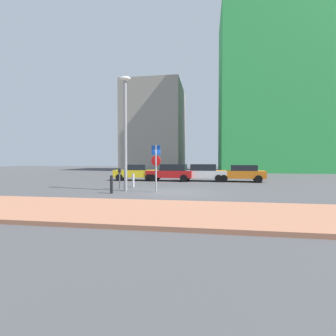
{
  "coord_description": "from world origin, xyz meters",
  "views": [
    {
      "loc": [
        1.93,
        -14.32,
        1.88
      ],
      "look_at": [
        -0.94,
        3.54,
        1.32
      ],
      "focal_mm": 26.46,
      "sensor_mm": 36.0,
      "label": 1
    }
  ],
  "objects_px": {
    "traffic_bollard_near": "(133,180)",
    "traffic_bollard_mid": "(112,184)",
    "parking_sign_post": "(156,163)",
    "parked_car_white": "(203,172)",
    "parked_car_yellow": "(136,172)",
    "parked_car_orange": "(241,173)",
    "parked_car_red": "(171,172)",
    "parking_meter": "(120,176)",
    "street_lamp": "(125,124)"
  },
  "relations": [
    {
      "from": "traffic_bollard_near",
      "to": "traffic_bollard_mid",
      "type": "height_order",
      "value": "traffic_bollard_mid"
    },
    {
      "from": "parking_sign_post",
      "to": "traffic_bollard_near",
      "type": "relative_size",
      "value": 2.94
    },
    {
      "from": "traffic_bollard_mid",
      "to": "parked_car_white",
      "type": "bearing_deg",
      "value": 62.01
    },
    {
      "from": "parked_car_yellow",
      "to": "parked_car_orange",
      "type": "relative_size",
      "value": 0.95
    },
    {
      "from": "parked_car_red",
      "to": "parked_car_orange",
      "type": "distance_m",
      "value": 6.21
    },
    {
      "from": "traffic_bollard_mid",
      "to": "parking_sign_post",
      "type": "bearing_deg",
      "value": 21.19
    },
    {
      "from": "parked_car_white",
      "to": "parked_car_orange",
      "type": "xyz_separation_m",
      "value": [
        3.35,
        -0.15,
        -0.02
      ]
    },
    {
      "from": "parking_meter",
      "to": "traffic_bollard_mid",
      "type": "height_order",
      "value": "parking_meter"
    },
    {
      "from": "parked_car_white",
      "to": "parked_car_orange",
      "type": "bearing_deg",
      "value": -2.56
    },
    {
      "from": "parking_meter",
      "to": "parked_car_orange",
      "type": "bearing_deg",
      "value": 39.66
    },
    {
      "from": "parking_meter",
      "to": "traffic_bollard_mid",
      "type": "distance_m",
      "value": 2.09
    },
    {
      "from": "parked_car_orange",
      "to": "traffic_bollard_near",
      "type": "xyz_separation_m",
      "value": [
        -8.05,
        -5.77,
        -0.3
      ]
    },
    {
      "from": "parked_car_white",
      "to": "street_lamp",
      "type": "distance_m",
      "value": 9.8
    },
    {
      "from": "parked_car_orange",
      "to": "parked_car_yellow",
      "type": "bearing_deg",
      "value": -179.8
    },
    {
      "from": "traffic_bollard_near",
      "to": "parked_car_orange",
      "type": "bearing_deg",
      "value": 35.61
    },
    {
      "from": "parking_sign_post",
      "to": "street_lamp",
      "type": "bearing_deg",
      "value": 170.54
    },
    {
      "from": "traffic_bollard_near",
      "to": "parked_car_yellow",
      "type": "bearing_deg",
      "value": 104.4
    },
    {
      "from": "parked_car_yellow",
      "to": "street_lamp",
      "type": "relative_size",
      "value": 0.58
    },
    {
      "from": "traffic_bollard_mid",
      "to": "parked_car_orange",
      "type": "bearing_deg",
      "value": 47.8
    },
    {
      "from": "parked_car_white",
      "to": "parked_car_red",
      "type": "bearing_deg",
      "value": -173.77
    },
    {
      "from": "street_lamp",
      "to": "parked_car_orange",
      "type": "bearing_deg",
      "value": 45.01
    },
    {
      "from": "parked_car_white",
      "to": "street_lamp",
      "type": "bearing_deg",
      "value": -119.43
    },
    {
      "from": "parked_car_yellow",
      "to": "parked_car_orange",
      "type": "xyz_separation_m",
      "value": [
        9.52,
        0.03,
        0.01
      ]
    },
    {
      "from": "parking_meter",
      "to": "street_lamp",
      "type": "distance_m",
      "value": 3.39
    },
    {
      "from": "parked_car_red",
      "to": "traffic_bollard_near",
      "type": "distance_m",
      "value": 5.91
    },
    {
      "from": "parked_car_orange",
      "to": "parking_sign_post",
      "type": "xyz_separation_m",
      "value": [
        -5.91,
        -8.22,
        0.97
      ]
    },
    {
      "from": "parked_car_white",
      "to": "street_lamp",
      "type": "relative_size",
      "value": 0.62
    },
    {
      "from": "parked_car_white",
      "to": "parking_meter",
      "type": "distance_m",
      "value": 8.93
    },
    {
      "from": "parked_car_red",
      "to": "parked_car_white",
      "type": "relative_size",
      "value": 0.97
    },
    {
      "from": "street_lamp",
      "to": "traffic_bollard_near",
      "type": "distance_m",
      "value": 4.21
    },
    {
      "from": "traffic_bollard_mid",
      "to": "street_lamp",
      "type": "bearing_deg",
      "value": 72.12
    },
    {
      "from": "parked_car_white",
      "to": "parking_meter",
      "type": "xyz_separation_m",
      "value": [
        -5.21,
        -7.25,
        0.08
      ]
    },
    {
      "from": "parked_car_yellow",
      "to": "parking_meter",
      "type": "relative_size",
      "value": 2.99
    },
    {
      "from": "parked_car_white",
      "to": "parking_sign_post",
      "type": "bearing_deg",
      "value": -106.99
    },
    {
      "from": "street_lamp",
      "to": "traffic_bollard_mid",
      "type": "distance_m",
      "value": 3.83
    },
    {
      "from": "traffic_bollard_near",
      "to": "traffic_bollard_mid",
      "type": "bearing_deg",
      "value": -93.99
    },
    {
      "from": "parked_car_red",
      "to": "parked_car_orange",
      "type": "relative_size",
      "value": 1.0
    },
    {
      "from": "parked_car_yellow",
      "to": "parking_meter",
      "type": "xyz_separation_m",
      "value": [
        0.96,
        -7.06,
        0.11
      ]
    },
    {
      "from": "traffic_bollard_mid",
      "to": "traffic_bollard_near",
      "type": "bearing_deg",
      "value": 86.01
    },
    {
      "from": "parked_car_yellow",
      "to": "street_lamp",
      "type": "height_order",
      "value": "street_lamp"
    },
    {
      "from": "parked_car_red",
      "to": "parking_meter",
      "type": "relative_size",
      "value": 3.13
    },
    {
      "from": "parked_car_white",
      "to": "parking_sign_post",
      "type": "xyz_separation_m",
      "value": [
        -2.56,
        -8.37,
        0.95
      ]
    },
    {
      "from": "parking_meter",
      "to": "traffic_bollard_mid",
      "type": "relative_size",
      "value": 1.32
    },
    {
      "from": "parking_sign_post",
      "to": "parking_meter",
      "type": "bearing_deg",
      "value": 157.15
    },
    {
      "from": "parked_car_yellow",
      "to": "street_lamp",
      "type": "xyz_separation_m",
      "value": [
        1.64,
        -7.85,
        3.34
      ]
    },
    {
      "from": "parked_car_yellow",
      "to": "parking_meter",
      "type": "height_order",
      "value": "parked_car_yellow"
    },
    {
      "from": "traffic_bollard_near",
      "to": "parked_car_white",
      "type": "bearing_deg",
      "value": 51.53
    },
    {
      "from": "parked_car_orange",
      "to": "parking_sign_post",
      "type": "relative_size",
      "value": 1.53
    },
    {
      "from": "parked_car_red",
      "to": "traffic_bollard_mid",
      "type": "xyz_separation_m",
      "value": [
        -2.08,
        -8.98,
        -0.28
      ]
    },
    {
      "from": "parked_car_white",
      "to": "traffic_bollard_near",
      "type": "bearing_deg",
      "value": -128.47
    }
  ]
}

